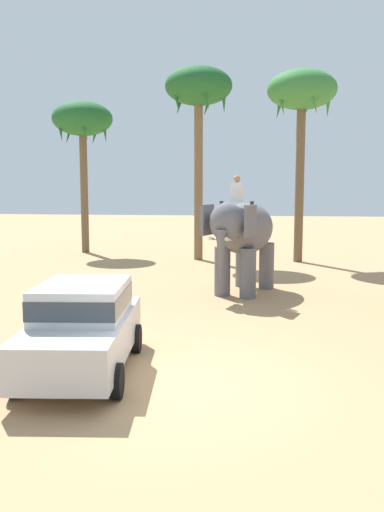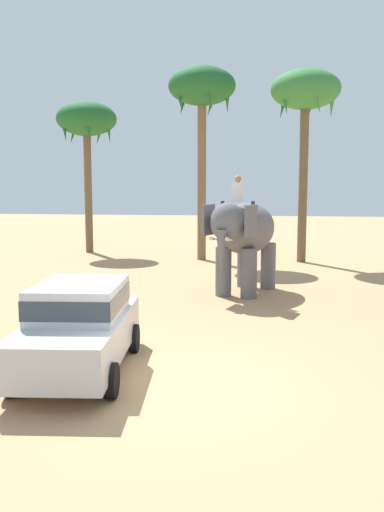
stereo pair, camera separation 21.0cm
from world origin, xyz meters
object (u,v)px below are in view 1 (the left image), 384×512
palm_tree_near_hut (302,96)px  palm_tree_left_of_road (199,93)px  elephant_with_mahout (243,234)px  palm_tree_behind_elephant (83,123)px  car_sedan_foreground (83,324)px

palm_tree_near_hut → palm_tree_left_of_road: palm_tree_left_of_road is taller
elephant_with_mahout → palm_tree_behind_elephant: 14.64m
palm_tree_behind_elephant → palm_tree_near_hut: 11.55m
car_sedan_foreground → palm_tree_behind_elephant: size_ratio=0.53×
palm_tree_behind_elephant → palm_tree_left_of_road: bearing=-18.2°
car_sedan_foreground → palm_tree_left_of_road: (0.12, 16.44, 7.05)m
palm_tree_near_hut → palm_tree_left_of_road: (-4.81, 0.11, 0.28)m
car_sedan_foreground → elephant_with_mahout: 8.66m
palm_tree_near_hut → palm_tree_left_of_road: size_ratio=0.97×
palm_tree_behind_elephant → car_sedan_foreground: bearing=-71.0°
car_sedan_foreground → palm_tree_behind_elephant: (-6.38, 18.58, 6.01)m
car_sedan_foreground → palm_tree_near_hut: bearing=73.2°
palm_tree_behind_elephant → palm_tree_near_hut: bearing=-11.2°
elephant_with_mahout → palm_tree_left_of_road: bearing=107.0°
car_sedan_foreground → palm_tree_near_hut: 18.35m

